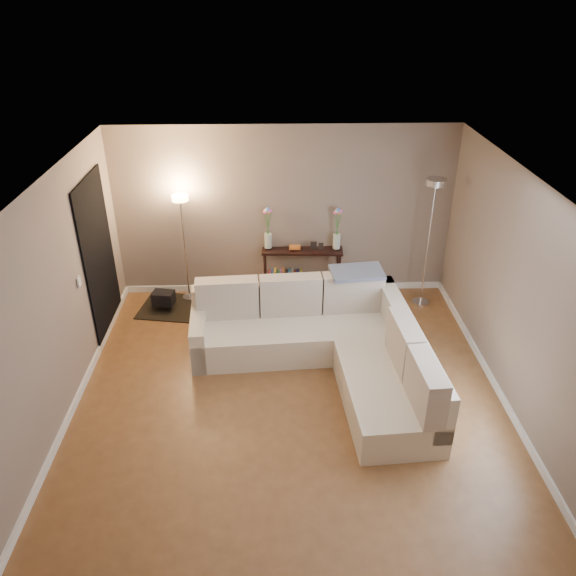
{
  "coord_description": "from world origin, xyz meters",
  "views": [
    {
      "loc": [
        -0.18,
        -5.07,
        4.35
      ],
      "look_at": [
        0.0,
        0.8,
        1.1
      ],
      "focal_mm": 35.0,
      "sensor_mm": 36.0,
      "label": 1
    }
  ],
  "objects_px": {
    "sectional_sofa": "(328,342)",
    "floor_lamp_lit": "(183,228)",
    "floor_lamp_unlit": "(431,218)",
    "console_table": "(297,268)"
  },
  "relations": [
    {
      "from": "sectional_sofa",
      "to": "floor_lamp_lit",
      "type": "xyz_separation_m",
      "value": [
        -1.98,
        1.79,
        0.82
      ]
    },
    {
      "from": "floor_lamp_lit",
      "to": "floor_lamp_unlit",
      "type": "relative_size",
      "value": 0.85
    },
    {
      "from": "sectional_sofa",
      "to": "floor_lamp_lit",
      "type": "distance_m",
      "value": 2.79
    },
    {
      "from": "floor_lamp_lit",
      "to": "floor_lamp_unlit",
      "type": "height_order",
      "value": "floor_lamp_unlit"
    },
    {
      "from": "floor_lamp_lit",
      "to": "console_table",
      "type": "bearing_deg",
      "value": 4.23
    },
    {
      "from": "console_table",
      "to": "floor_lamp_lit",
      "type": "height_order",
      "value": "floor_lamp_lit"
    },
    {
      "from": "sectional_sofa",
      "to": "floor_lamp_lit",
      "type": "height_order",
      "value": "floor_lamp_lit"
    },
    {
      "from": "floor_lamp_unlit",
      "to": "sectional_sofa",
      "type": "bearing_deg",
      "value": -135.93
    },
    {
      "from": "console_table",
      "to": "floor_lamp_lit",
      "type": "relative_size",
      "value": 0.74
    },
    {
      "from": "console_table",
      "to": "floor_lamp_unlit",
      "type": "relative_size",
      "value": 0.63
    }
  ]
}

